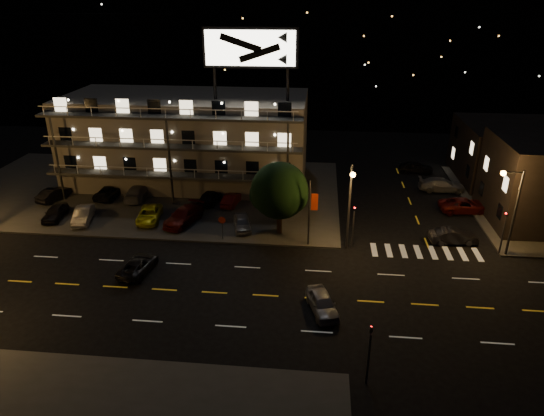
# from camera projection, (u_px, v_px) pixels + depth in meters

# --- Properties ---
(ground) EXTENTS (140.00, 140.00, 0.00)m
(ground) POSITION_uv_depth(u_px,v_px,m) (240.00, 294.00, 37.48)
(ground) COLOR black
(ground) RESTS_ON ground
(curb_nw) EXTENTS (44.00, 24.00, 0.15)m
(curb_nw) POSITION_uv_depth(u_px,v_px,m) (149.00, 190.00, 56.90)
(curb_nw) COLOR #373735
(curb_nw) RESTS_ON ground
(curb_ne) EXTENTS (16.00, 24.00, 0.15)m
(curb_ne) POSITION_uv_depth(u_px,v_px,m) (540.00, 205.00, 52.90)
(curb_ne) COLOR #373735
(curb_ne) RESTS_ON ground
(motel) EXTENTS (28.00, 13.80, 18.10)m
(motel) POSITION_uv_depth(u_px,v_px,m) (188.00, 139.00, 57.91)
(motel) COLOR gray
(motel) RESTS_ON ground
(side_bldg_back) EXTENTS (14.06, 12.00, 7.00)m
(side_bldg_back) POSITION_uv_depth(u_px,v_px,m) (520.00, 153.00, 58.77)
(side_bldg_back) COLOR black
(side_bldg_back) RESTS_ON ground
(hill_backdrop) EXTENTS (120.00, 25.00, 24.00)m
(hill_backdrop) POSITION_uv_depth(u_px,v_px,m) (264.00, 47.00, 95.83)
(hill_backdrop) COLOR black
(hill_backdrop) RESTS_ON ground
(streetlight_nc) EXTENTS (0.44, 1.92, 8.00)m
(streetlight_nc) POSITION_uv_depth(u_px,v_px,m) (350.00, 200.00, 41.90)
(streetlight_nc) COLOR #2D2D30
(streetlight_nc) RESTS_ON ground
(streetlight_ne) EXTENTS (1.92, 0.44, 8.00)m
(streetlight_ne) POSITION_uv_depth(u_px,v_px,m) (512.00, 204.00, 40.99)
(streetlight_ne) COLOR #2D2D30
(streetlight_ne) RESTS_ON ground
(signal_nw) EXTENTS (0.20, 0.27, 4.60)m
(signal_nw) POSITION_uv_depth(u_px,v_px,m) (354.00, 222.00, 43.34)
(signal_nw) COLOR #2D2D30
(signal_nw) RESTS_ON ground
(signal_sw) EXTENTS (0.20, 0.27, 4.60)m
(signal_sw) POSITION_uv_depth(u_px,v_px,m) (369.00, 349.00, 27.89)
(signal_sw) COLOR #2D2D30
(signal_sw) RESTS_ON ground
(signal_ne) EXTENTS (0.27, 0.20, 4.60)m
(signal_ne) POSITION_uv_depth(u_px,v_px,m) (504.00, 228.00, 42.16)
(signal_ne) COLOR #2D2D30
(signal_ne) RESTS_ON ground
(banner_north) EXTENTS (0.83, 0.16, 6.40)m
(banner_north) POSITION_uv_depth(u_px,v_px,m) (310.00, 212.00, 43.26)
(banner_north) COLOR #2D2D30
(banner_north) RESTS_ON ground
(stop_sign) EXTENTS (0.91, 0.11, 2.61)m
(stop_sign) POSITION_uv_depth(u_px,v_px,m) (222.00, 224.00, 44.85)
(stop_sign) COLOR #2D2D30
(stop_sign) RESTS_ON ground
(tree) EXTENTS (5.60, 5.40, 7.06)m
(tree) POSITION_uv_depth(u_px,v_px,m) (279.00, 192.00, 45.09)
(tree) COLOR black
(tree) RESTS_ON curb_nw
(lot_car_0) EXTENTS (2.00, 4.14, 1.36)m
(lot_car_0) POSITION_uv_depth(u_px,v_px,m) (55.00, 212.00, 49.37)
(lot_car_0) COLOR black
(lot_car_0) RESTS_ON curb_nw
(lot_car_1) EXTENTS (2.41, 4.54, 1.42)m
(lot_car_1) POSITION_uv_depth(u_px,v_px,m) (83.00, 215.00, 48.76)
(lot_car_1) COLOR gray
(lot_car_1) RESTS_ON curb_nw
(lot_car_2) EXTENTS (2.80, 4.88, 1.28)m
(lot_car_2) POSITION_uv_depth(u_px,v_px,m) (149.00, 215.00, 49.02)
(lot_car_2) COLOR yellow
(lot_car_2) RESTS_ON curb_nw
(lot_car_3) EXTENTS (3.69, 5.69, 1.53)m
(lot_car_3) POSITION_uv_depth(u_px,v_px,m) (184.00, 216.00, 48.43)
(lot_car_3) COLOR #510F0B
(lot_car_3) RESTS_ON curb_nw
(lot_car_4) EXTENTS (2.45, 4.14, 1.32)m
(lot_car_4) POSITION_uv_depth(u_px,v_px,m) (242.00, 223.00, 47.24)
(lot_car_4) COLOR gray
(lot_car_4) RESTS_ON curb_nw
(lot_car_5) EXTENTS (2.49, 4.41, 1.38)m
(lot_car_5) POSITION_uv_depth(u_px,v_px,m) (54.00, 194.00, 53.91)
(lot_car_5) COLOR black
(lot_car_5) RESTS_ON curb_nw
(lot_car_6) EXTENTS (2.43, 4.79, 1.30)m
(lot_car_6) POSITION_uv_depth(u_px,v_px,m) (110.00, 191.00, 54.67)
(lot_car_6) COLOR black
(lot_car_6) RESTS_ON curb_nw
(lot_car_7) EXTENTS (2.22, 5.24, 1.51)m
(lot_car_7) POSITION_uv_depth(u_px,v_px,m) (138.00, 192.00, 54.28)
(lot_car_7) COLOR gray
(lot_car_7) RESTS_ON curb_nw
(lot_car_8) EXTENTS (2.47, 4.52, 1.46)m
(lot_car_8) POSITION_uv_depth(u_px,v_px,m) (210.00, 197.00, 53.05)
(lot_car_8) COLOR black
(lot_car_8) RESTS_ON curb_nw
(lot_car_9) EXTENTS (1.87, 4.04, 1.28)m
(lot_car_9) POSITION_uv_depth(u_px,v_px,m) (232.00, 199.00, 52.65)
(lot_car_9) COLOR #510F0B
(lot_car_9) RESTS_ON curb_nw
(side_car_0) EXTENTS (4.49, 1.95, 1.44)m
(side_car_0) POSITION_uv_depth(u_px,v_px,m) (453.00, 236.00, 44.82)
(side_car_0) COLOR black
(side_car_0) RESTS_ON ground
(side_car_1) EXTENTS (5.46, 2.90, 1.46)m
(side_car_1) POSITION_uv_depth(u_px,v_px,m) (465.00, 205.00, 51.25)
(side_car_1) COLOR #510F0B
(side_car_1) RESTS_ON ground
(side_car_2) EXTENTS (5.32, 2.26, 1.53)m
(side_car_2) POSITION_uv_depth(u_px,v_px,m) (442.00, 185.00, 56.65)
(side_car_2) COLOR gray
(side_car_2) RESTS_ON ground
(side_car_3) EXTENTS (4.41, 2.13, 1.45)m
(side_car_3) POSITION_uv_depth(u_px,v_px,m) (416.00, 167.00, 62.50)
(side_car_3) COLOR black
(side_car_3) RESTS_ON ground
(road_car_east) EXTENTS (2.78, 4.44, 1.41)m
(road_car_east) POSITION_uv_depth(u_px,v_px,m) (322.00, 303.00, 35.21)
(road_car_east) COLOR gray
(road_car_east) RESTS_ON ground
(road_car_west) EXTENTS (2.60, 4.72, 1.25)m
(road_car_west) POSITION_uv_depth(u_px,v_px,m) (138.00, 265.00, 40.22)
(road_car_west) COLOR black
(road_car_west) RESTS_ON ground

